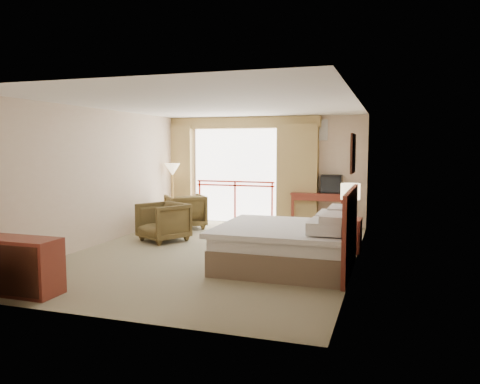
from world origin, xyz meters
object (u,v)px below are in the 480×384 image
(table_lamp, at_px, (350,192))
(armchair_near, at_px, (164,241))
(tv, at_px, (332,184))
(desk, at_px, (319,200))
(dresser, at_px, (19,266))
(nightstand, at_px, (349,235))
(bed, at_px, (289,244))
(floor_lamp, at_px, (172,172))
(armchair_far, at_px, (186,228))
(side_table, at_px, (165,217))
(wastebasket, at_px, (289,225))

(table_lamp, distance_m, armchair_near, 3.92)
(tv, bearing_deg, desk, -175.01)
(tv, height_order, armchair_near, tv)
(table_lamp, bearing_deg, dresser, -134.87)
(nightstand, bearing_deg, table_lamp, 90.89)
(bed, relative_size, floor_lamp, 1.39)
(armchair_far, bearing_deg, nightstand, 123.06)
(nightstand, bearing_deg, armchair_far, 161.95)
(desk, bearing_deg, nightstand, -69.63)
(bed, height_order, armchair_far, bed)
(armchair_far, xyz_separation_m, side_table, (-0.06, -0.96, 0.41))
(table_lamp, distance_m, dresser, 5.66)
(desk, bearing_deg, wastebasket, -124.05)
(bed, distance_m, tv, 4.03)
(armchair_far, relative_size, floor_lamp, 0.59)
(bed, relative_size, side_table, 3.55)
(side_table, relative_size, dresser, 0.53)
(armchair_far, bearing_deg, desk, 163.77)
(nightstand, height_order, wastebasket, nightstand)
(armchair_near, bearing_deg, floor_lamp, 140.78)
(nightstand, distance_m, wastebasket, 2.30)
(bed, relative_size, tv, 4.38)
(bed, height_order, table_lamp, table_lamp)
(table_lamp, height_order, side_table, table_lamp)
(armchair_far, bearing_deg, side_table, 48.52)
(armchair_near, height_order, side_table, side_table)
(nightstand, relative_size, tv, 1.27)
(armchair_near, height_order, dresser, dresser)
(bed, xyz_separation_m, desk, (-0.12, 4.03, 0.28))
(bed, relative_size, wastebasket, 7.82)
(bed, relative_size, armchair_far, 2.38)
(table_lamp, height_order, tv, tv)
(tv, relative_size, side_table, 0.81)
(wastebasket, distance_m, dresser, 6.17)
(bed, distance_m, armchair_far, 4.24)
(wastebasket, xyz_separation_m, armchair_near, (-2.24, -1.92, -0.14))
(desk, bearing_deg, armchair_far, -158.04)
(armchair_near, distance_m, floor_lamp, 2.66)
(bed, height_order, desk, bed)
(table_lamp, xyz_separation_m, side_table, (-4.03, 0.35, -0.70))
(desk, height_order, floor_lamp, floor_lamp)
(nightstand, bearing_deg, armchair_near, -176.18)
(wastebasket, bearing_deg, tv, 41.74)
(side_table, height_order, floor_lamp, floor_lamp)
(side_table, xyz_separation_m, dresser, (0.06, -4.33, -0.04))
(nightstand, bearing_deg, floor_lamp, 157.76)
(desk, relative_size, floor_lamp, 0.84)
(wastebasket, bearing_deg, floor_lamp, 175.63)
(side_table, bearing_deg, dresser, -89.15)
(side_table, bearing_deg, table_lamp, -4.97)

